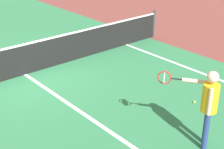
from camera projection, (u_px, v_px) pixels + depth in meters
ground_plane at (25, 75)px, 10.12m from camera, size 60.00×60.00×0.00m
court_surface_inbounds at (25, 75)px, 10.12m from camera, size 10.62×24.40×0.00m
line_center_service at (90, 118)px, 7.90m from camera, size 0.10×6.40×0.01m
net at (23, 59)px, 9.91m from camera, size 11.20×0.09×1.07m
player_near at (208, 101)px, 6.51m from camera, size 0.65×1.13×1.67m
tennis_ball_mid_court at (194, 102)px, 8.53m from camera, size 0.07×0.07×0.07m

